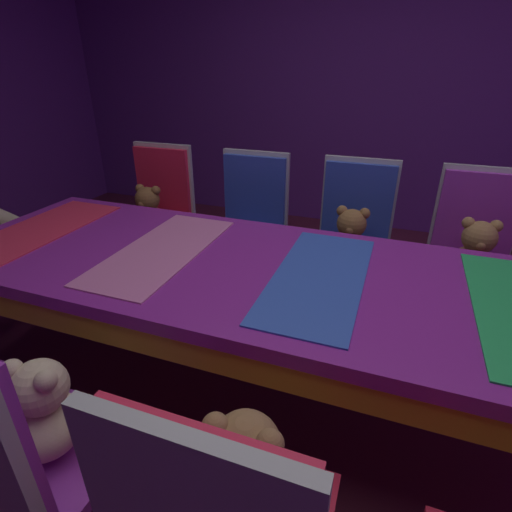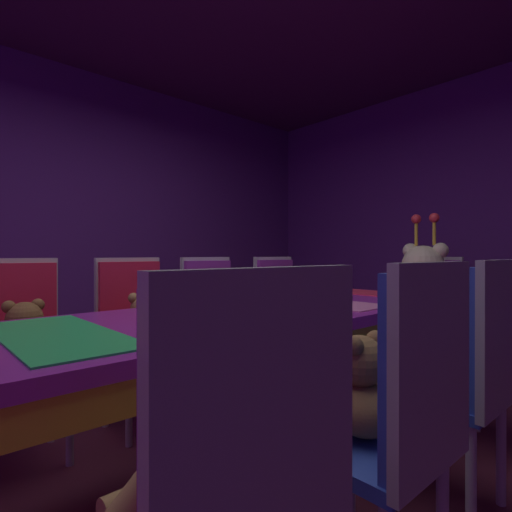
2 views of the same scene
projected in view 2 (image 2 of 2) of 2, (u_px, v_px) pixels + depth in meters
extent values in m
plane|color=#591E33|center=(220.00, 482.00, 1.74)|extent=(7.90, 7.90, 0.00)
cube|color=#59267F|center=(482.00, 214.00, 3.88)|extent=(5.20, 0.12, 2.80)
cube|color=#59267F|center=(51.00, 212.00, 3.66)|extent=(0.12, 6.40, 2.80)
cube|color=purple|center=(220.00, 320.00, 1.74)|extent=(0.90, 3.13, 0.05)
cube|color=gold|center=(220.00, 337.00, 1.74)|extent=(0.88, 3.06, 0.10)
cylinder|color=#4C3826|center=(444.00, 363.00, 2.40)|extent=(0.07, 0.07, 0.69)
cylinder|color=#4C3826|center=(340.00, 342.00, 2.97)|extent=(0.07, 0.07, 0.69)
cube|color=green|center=(57.00, 334.00, 1.29)|extent=(0.77, 0.32, 0.01)
cube|color=blue|center=(220.00, 314.00, 1.74)|extent=(0.77, 0.32, 0.01)
cube|color=pink|center=(316.00, 302.00, 2.18)|extent=(0.77, 0.32, 0.01)
cube|color=#E52D4C|center=(380.00, 294.00, 2.63)|extent=(0.77, 0.32, 0.01)
cube|color=red|center=(24.00, 372.00, 1.89)|extent=(0.40, 0.40, 0.04)
cube|color=red|center=(15.00, 312.00, 2.03)|extent=(0.05, 0.38, 0.50)
cube|color=#B2B2B7|center=(14.00, 311.00, 2.04)|extent=(0.03, 0.41, 0.55)
cylinder|color=#B2B2B7|center=(70.00, 421.00, 1.88)|extent=(0.04, 0.04, 0.42)
cylinder|color=#B2B2B7|center=(51.00, 402.00, 2.12)|extent=(0.04, 0.04, 0.42)
ellipsoid|color=brown|center=(24.00, 349.00, 1.89)|extent=(0.20, 0.20, 0.16)
sphere|color=brown|center=(24.00, 319.00, 1.88)|extent=(0.16, 0.16, 0.16)
sphere|color=#99663C|center=(27.00, 323.00, 1.84)|extent=(0.06, 0.06, 0.06)
sphere|color=brown|center=(38.00, 305.00, 1.93)|extent=(0.06, 0.06, 0.06)
sphere|color=brown|center=(9.00, 307.00, 1.85)|extent=(0.06, 0.06, 0.06)
cylinder|color=brown|center=(49.00, 344.00, 1.93)|extent=(0.06, 0.14, 0.14)
cylinder|color=brown|center=(0.00, 351.00, 1.79)|extent=(0.06, 0.14, 0.14)
cylinder|color=brown|center=(44.00, 364.00, 1.83)|extent=(0.07, 0.15, 0.07)
cylinder|color=brown|center=(17.00, 369.00, 1.76)|extent=(0.07, 0.15, 0.07)
cube|color=red|center=(143.00, 352.00, 2.30)|extent=(0.40, 0.40, 0.04)
cube|color=red|center=(130.00, 302.00, 2.43)|extent=(0.05, 0.38, 0.50)
cube|color=#B2B2B7|center=(128.00, 302.00, 2.44)|extent=(0.03, 0.41, 0.55)
cylinder|color=#B2B2B7|center=(182.00, 392.00, 2.28)|extent=(0.04, 0.04, 0.42)
cylinder|color=#B2B2B7|center=(129.00, 406.00, 2.07)|extent=(0.04, 0.04, 0.42)
cylinder|color=#B2B2B7|center=(155.00, 379.00, 2.52)|extent=(0.04, 0.04, 0.42)
cylinder|color=#B2B2B7|center=(105.00, 390.00, 2.31)|extent=(0.04, 0.04, 0.42)
ellipsoid|color=#9E7247|center=(143.00, 333.00, 2.30)|extent=(0.20, 0.20, 0.16)
sphere|color=#9E7247|center=(145.00, 308.00, 2.28)|extent=(0.16, 0.16, 0.16)
sphere|color=tan|center=(149.00, 311.00, 2.24)|extent=(0.06, 0.06, 0.06)
sphere|color=#9E7247|center=(153.00, 297.00, 2.33)|extent=(0.06, 0.06, 0.06)
sphere|color=#9E7247|center=(133.00, 298.00, 2.25)|extent=(0.06, 0.06, 0.06)
cylinder|color=#9E7247|center=(162.00, 329.00, 2.33)|extent=(0.06, 0.14, 0.13)
cylinder|color=#9E7247|center=(130.00, 333.00, 2.20)|extent=(0.06, 0.14, 0.13)
cylinder|color=#9E7247|center=(163.00, 345.00, 2.23)|extent=(0.07, 0.15, 0.07)
cylinder|color=#9E7247|center=(145.00, 348.00, 2.16)|extent=(0.07, 0.15, 0.07)
cube|color=purple|center=(223.00, 337.00, 2.69)|extent=(0.40, 0.40, 0.04)
cube|color=purple|center=(208.00, 296.00, 2.82)|extent=(0.05, 0.38, 0.50)
cube|color=#B2B2B7|center=(206.00, 295.00, 2.84)|extent=(0.03, 0.41, 0.55)
cylinder|color=#B2B2B7|center=(256.00, 372.00, 2.68)|extent=(0.04, 0.04, 0.42)
cylinder|color=#B2B2B7|center=(218.00, 382.00, 2.46)|extent=(0.04, 0.04, 0.42)
cylinder|color=#B2B2B7|center=(227.00, 362.00, 2.92)|extent=(0.04, 0.04, 0.42)
cylinder|color=#B2B2B7|center=(190.00, 371.00, 2.70)|extent=(0.04, 0.04, 0.42)
ellipsoid|color=beige|center=(223.00, 322.00, 2.69)|extent=(0.19, 0.19, 0.15)
sphere|color=beige|center=(224.00, 303.00, 2.68)|extent=(0.15, 0.15, 0.15)
sphere|color=#FDDCAD|center=(229.00, 305.00, 2.64)|extent=(0.06, 0.06, 0.06)
sphere|color=beige|center=(229.00, 293.00, 2.73)|extent=(0.06, 0.06, 0.06)
sphere|color=beige|center=(216.00, 295.00, 2.65)|extent=(0.06, 0.06, 0.06)
cylinder|color=beige|center=(237.00, 319.00, 2.72)|extent=(0.05, 0.13, 0.12)
cylinder|color=beige|center=(215.00, 322.00, 2.60)|extent=(0.05, 0.13, 0.12)
cylinder|color=beige|center=(240.00, 331.00, 2.63)|extent=(0.06, 0.14, 0.06)
cylinder|color=beige|center=(228.00, 333.00, 2.56)|extent=(0.06, 0.14, 0.06)
cube|color=purple|center=(291.00, 326.00, 3.11)|extent=(0.40, 0.40, 0.04)
cube|color=purple|center=(275.00, 290.00, 3.24)|extent=(0.05, 0.38, 0.50)
cube|color=#B2B2B7|center=(273.00, 290.00, 3.26)|extent=(0.03, 0.41, 0.55)
cylinder|color=#B2B2B7|center=(320.00, 356.00, 3.10)|extent=(0.04, 0.04, 0.42)
cylinder|color=#B2B2B7|center=(292.00, 363.00, 2.88)|extent=(0.04, 0.04, 0.42)
cylinder|color=#B2B2B7|center=(290.00, 349.00, 3.33)|extent=(0.04, 0.04, 0.42)
cylinder|color=#B2B2B7|center=(262.00, 355.00, 3.12)|extent=(0.04, 0.04, 0.42)
ellipsoid|color=olive|center=(291.00, 314.00, 3.11)|extent=(0.18, 0.18, 0.14)
sphere|color=olive|center=(292.00, 297.00, 3.09)|extent=(0.14, 0.14, 0.14)
sphere|color=#AE7747|center=(297.00, 299.00, 3.06)|extent=(0.05, 0.05, 0.05)
sphere|color=olive|center=(296.00, 290.00, 3.14)|extent=(0.05, 0.05, 0.05)
sphere|color=olive|center=(286.00, 291.00, 3.07)|extent=(0.05, 0.05, 0.05)
cylinder|color=olive|center=(302.00, 311.00, 3.14)|extent=(0.05, 0.13, 0.12)
cylinder|color=olive|center=(287.00, 313.00, 3.02)|extent=(0.05, 0.13, 0.12)
cylinder|color=olive|center=(306.00, 321.00, 3.05)|extent=(0.06, 0.13, 0.06)
cylinder|color=olive|center=(298.00, 322.00, 2.99)|extent=(0.06, 0.13, 0.06)
cube|color=purple|center=(258.00, 441.00, 0.62)|extent=(0.05, 0.38, 0.50)
cube|color=#B2B2B7|center=(267.00, 446.00, 0.61)|extent=(0.03, 0.41, 0.55)
ellipsoid|color=#9E7247|center=(194.00, 493.00, 0.76)|extent=(0.20, 0.20, 0.16)
sphere|color=#9E7247|center=(189.00, 415.00, 0.77)|extent=(0.16, 0.16, 0.16)
sphere|color=tan|center=(175.00, 413.00, 0.81)|extent=(0.06, 0.06, 0.06)
sphere|color=#9E7247|center=(166.00, 394.00, 0.72)|extent=(0.06, 0.06, 0.06)
sphere|color=#9E7247|center=(219.00, 380.00, 0.80)|extent=(0.06, 0.06, 0.06)
cylinder|color=#9E7247|center=(136.00, 496.00, 0.72)|extent=(0.06, 0.14, 0.13)
cylinder|color=#9E7247|center=(223.00, 459.00, 0.85)|extent=(0.06, 0.14, 0.13)
cylinder|color=#9E7247|center=(138.00, 501.00, 0.82)|extent=(0.07, 0.15, 0.07)
cylinder|color=#9E7247|center=(182.00, 481.00, 0.89)|extent=(0.07, 0.15, 0.07)
cube|color=#2D47B2|center=(365.00, 445.00, 1.17)|extent=(0.40, 0.40, 0.04)
cube|color=#2D47B2|center=(425.00, 367.00, 1.04)|extent=(0.05, 0.38, 0.50)
cube|color=#B2B2B7|center=(433.00, 368.00, 1.02)|extent=(0.03, 0.41, 0.55)
cylinder|color=#B2B2B7|center=(350.00, 479.00, 1.40)|extent=(0.04, 0.04, 0.42)
ellipsoid|color=olive|center=(365.00, 409.00, 1.17)|extent=(0.19, 0.19, 0.15)
sphere|color=olive|center=(360.00, 361.00, 1.18)|extent=(0.15, 0.15, 0.15)
sphere|color=#AE7747|center=(345.00, 361.00, 1.22)|extent=(0.06, 0.06, 0.06)
sphere|color=olive|center=(353.00, 346.00, 1.13)|extent=(0.06, 0.06, 0.06)
sphere|color=olive|center=(375.00, 340.00, 1.21)|extent=(0.06, 0.06, 0.06)
cylinder|color=olive|center=(334.00, 409.00, 1.14)|extent=(0.05, 0.14, 0.13)
cylinder|color=olive|center=(371.00, 393.00, 1.27)|extent=(0.05, 0.14, 0.13)
cylinder|color=olive|center=(320.00, 419.00, 1.23)|extent=(0.07, 0.14, 0.07)
cylinder|color=olive|center=(340.00, 410.00, 1.30)|extent=(0.07, 0.14, 0.07)
cube|color=#2D47B2|center=(444.00, 394.00, 1.60)|extent=(0.40, 0.40, 0.04)
cube|color=#2D47B2|center=(493.00, 334.00, 1.46)|extent=(0.05, 0.38, 0.50)
cube|color=#B2B2B7|center=(500.00, 335.00, 1.45)|extent=(0.03, 0.41, 0.55)
cylinder|color=#B2B2B7|center=(501.00, 452.00, 1.59)|extent=(0.04, 0.04, 0.42)
cylinder|color=#B2B2B7|center=(471.00, 483.00, 1.37)|extent=(0.04, 0.04, 0.42)
cylinder|color=#B2B2B7|center=(423.00, 426.00, 1.82)|extent=(0.04, 0.04, 0.42)
cylinder|color=#B2B2B7|center=(387.00, 449.00, 1.61)|extent=(0.04, 0.04, 0.42)
cube|color=red|center=(500.00, 365.00, 2.02)|extent=(0.40, 0.40, 0.04)
cylinder|color=#B2B2B7|center=(477.00, 394.00, 2.25)|extent=(0.04, 0.04, 0.42)
cylinder|color=#B2B2B7|center=(454.00, 409.00, 2.03)|extent=(0.04, 0.04, 0.42)
ellipsoid|color=brown|center=(500.00, 344.00, 2.02)|extent=(0.19, 0.19, 0.15)
sphere|color=brown|center=(496.00, 317.00, 2.03)|extent=(0.15, 0.15, 0.15)
sphere|color=#99663C|center=(485.00, 318.00, 2.07)|extent=(0.06, 0.06, 0.06)
sphere|color=brown|center=(496.00, 307.00, 1.98)|extent=(0.06, 0.06, 0.06)
sphere|color=brown|center=(503.00, 305.00, 2.06)|extent=(0.06, 0.06, 0.06)
cylinder|color=brown|center=(485.00, 343.00, 1.99)|extent=(0.05, 0.14, 0.13)
cylinder|color=brown|center=(497.00, 338.00, 2.11)|extent=(0.05, 0.14, 0.13)
cylinder|color=brown|center=(470.00, 352.00, 2.08)|extent=(0.07, 0.14, 0.07)
cylinder|color=brown|center=(477.00, 349.00, 2.15)|extent=(0.07, 0.14, 0.07)
cube|color=purple|center=(425.00, 327.00, 3.07)|extent=(0.40, 0.40, 0.04)
cube|color=purple|center=(435.00, 291.00, 3.19)|extent=(0.38, 0.05, 0.50)
cube|color=#B2B2B7|center=(436.00, 291.00, 3.20)|extent=(0.41, 0.03, 0.55)
cylinder|color=#B2B2B7|center=(455.00, 357.00, 3.06)|extent=(0.04, 0.04, 0.42)
cylinder|color=#B2B2B7|center=(437.00, 365.00, 2.84)|extent=(0.04, 0.04, 0.42)
cylinder|color=#B2B2B7|center=(415.00, 350.00, 3.29)|extent=(0.04, 0.04, 0.42)
cylinder|color=#B2B2B7|center=(395.00, 356.00, 3.08)|extent=(0.04, 0.04, 0.42)
ellipsoid|color=beige|center=(425.00, 302.00, 3.07)|extent=(0.39, 0.39, 0.31)
sphere|color=beige|center=(423.00, 266.00, 3.04)|extent=(0.31, 0.31, 0.31)
sphere|color=#FFF2C8|center=(416.00, 269.00, 2.97)|extent=(0.12, 0.12, 0.12)
sphere|color=beige|center=(440.00, 250.00, 2.98)|extent=(0.12, 0.12, 0.12)
sphere|color=beige|center=(410.00, 251.00, 3.15)|extent=(0.12, 0.12, 0.12)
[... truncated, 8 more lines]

